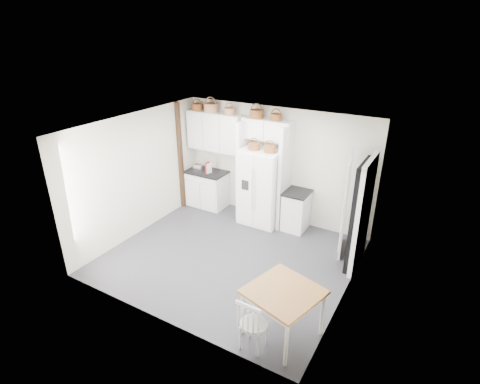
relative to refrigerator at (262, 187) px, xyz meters
The scene contains 29 objects.
floor 1.84m from the refrigerator, 84.68° to the right, with size 4.50×4.50×0.00m, color #343437.
ceiling 2.37m from the refrigerator, 84.68° to the right, with size 4.50×4.50×0.00m, color white.
wall_back 0.60m from the refrigerator, 68.93° to the left, with size 4.50×4.50×0.00m, color beige.
wall_left 2.68m from the refrigerator, 142.51° to the right, with size 4.00×4.00×0.00m, color beige.
wall_right 2.92m from the refrigerator, 33.86° to the right, with size 4.00×4.00×0.00m, color beige.
refrigerator is the anchor object (origin of this frame).
base_cab_left 1.61m from the refrigerator, behind, with size 0.95×0.60×0.88m, color white.
base_cab_right 0.94m from the refrigerator, ahead, with size 0.49×0.58×0.86m, color white.
dining_table 3.50m from the refrigerator, 57.74° to the right, with size 0.93×0.93×0.78m, color brown.
windsor_chair 3.76m from the refrigerator, 64.37° to the right, with size 0.40×0.36×0.82m, color white.
counter_left 1.55m from the refrigerator, behind, with size 0.99×0.64×0.04m, color black.
counter_right 0.83m from the refrigerator, ahead, with size 0.53×0.62×0.04m, color black.
toaster 1.76m from the refrigerator, behind, with size 0.23×0.13×0.16m, color silver.
cookbook_red 1.48m from the refrigerator, behind, with size 0.04×0.18×0.26m, color maroon.
cookbook_cream 1.44m from the refrigerator, behind, with size 0.04×0.16×0.25m, color silver.
basket_upper_a 2.42m from the refrigerator, behind, with size 0.26×0.26×0.15m, color brown.
basket_upper_b 2.16m from the refrigerator, behind, with size 0.33×0.33×0.19m, color brown.
basket_upper_c 1.83m from the refrigerator, 167.03° to the left, with size 0.25×0.25×0.14m, color brown.
basket_bridge_a 1.60m from the refrigerator, 141.05° to the left, with size 0.31×0.31×0.17m, color brown.
basket_bridge_b 1.57m from the refrigerator, 49.94° to the left, with size 0.24×0.24×0.14m, color brown.
basket_fridge_a 0.96m from the refrigerator, 146.86° to the right, with size 0.26×0.26×0.14m, color brown.
basket_fridge_b 0.97m from the refrigerator, 24.31° to the right, with size 0.26×0.26×0.14m, color brown.
upper_cabinet 1.71m from the refrigerator, behind, with size 1.40×0.34×0.90m, color white.
bridge_cabinet 1.27m from the refrigerator, 90.00° to the left, with size 1.12×0.34×0.45m, color white.
fridge_panel_left 0.59m from the refrigerator, behind, with size 0.08×0.60×2.30m, color white.
fridge_panel_right 0.59m from the refrigerator, ahead, with size 0.08×0.60×2.30m, color white.
trim_post 2.11m from the refrigerator, behind, with size 0.09×0.09×2.60m, color black.
doorway_void 2.39m from the refrigerator, 14.81° to the right, with size 0.18×0.85×2.05m, color black.
door_slab 1.98m from the refrigerator, ahead, with size 0.80×0.04×2.05m, color white.
Camera 1 is at (3.28, -5.27, 4.19)m, focal length 28.00 mm.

